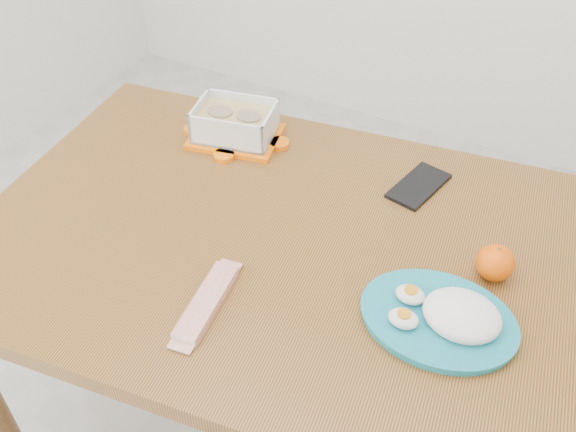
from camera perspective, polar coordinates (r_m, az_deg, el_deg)
The scene contains 6 objects.
dining_table at distance 1.37m, azimuth 0.00°, elevation -4.75°, with size 1.39×1.02×0.75m.
food_container at distance 1.56m, azimuth -4.73°, elevation 8.21°, with size 0.24×0.20×0.09m.
orange_fruit at distance 1.26m, azimuth 17.94°, elevation -3.97°, with size 0.07×0.07×0.07m, color #FF6105.
rice_plate at distance 1.16m, azimuth 13.88°, elevation -8.57°, with size 0.29×0.29×0.07m.
candy_bar at distance 1.18m, azimuth -7.23°, elevation -7.57°, with size 0.19×0.05×0.02m, color #B81F09.
smartphone at distance 1.45m, azimuth 11.53°, elevation 2.65°, with size 0.08×0.16×0.01m, color black.
Camera 1 is at (0.44, -0.72, 1.64)m, focal length 40.00 mm.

